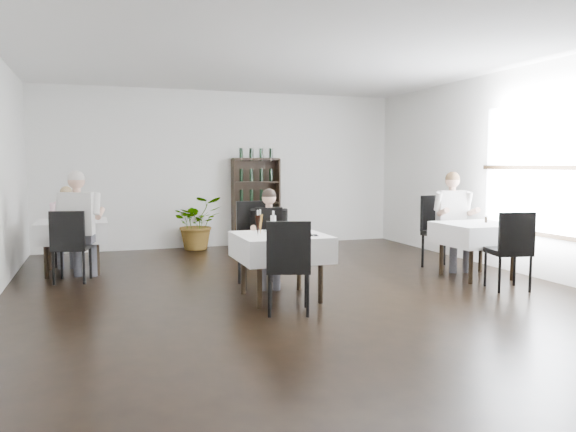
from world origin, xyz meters
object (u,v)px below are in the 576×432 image
object	(u,v)px
wine_shelf	(256,203)
diner_main	(269,230)
main_table	(281,247)
potted_tree	(197,223)

from	to	relation	value
wine_shelf	diner_main	size ratio (longest dim) A/B	1.37
diner_main	main_table	bearing A→B (deg)	-95.73
wine_shelf	potted_tree	bearing A→B (deg)	-174.44
potted_tree	main_table	bearing A→B (deg)	-86.27
potted_tree	diner_main	distance (m)	3.53
wine_shelf	diner_main	distance (m)	3.71
potted_tree	diner_main	world-z (taller)	diner_main
main_table	potted_tree	world-z (taller)	potted_tree
potted_tree	wine_shelf	bearing A→B (deg)	5.56
main_table	diner_main	size ratio (longest dim) A/B	0.81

